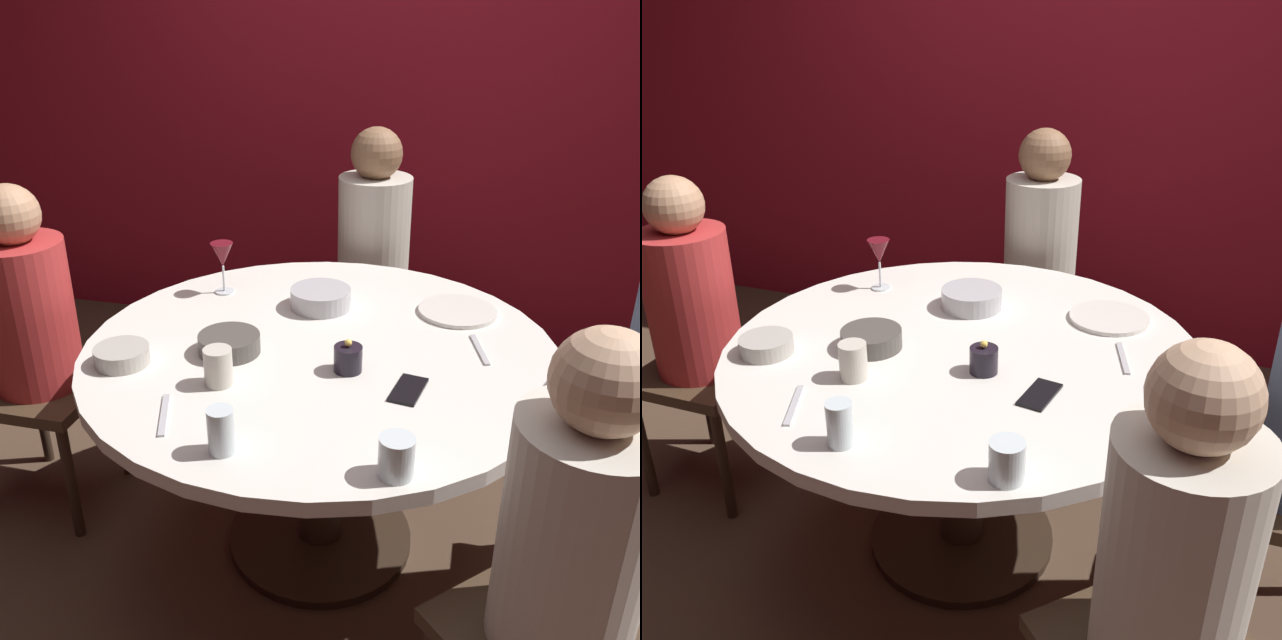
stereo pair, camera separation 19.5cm
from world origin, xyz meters
TOP-DOWN VIEW (x-y plane):
  - ground_plane at (0.00, 0.00)m, footprint 8.00×8.00m
  - back_wall at (0.00, 1.64)m, footprint 6.00×0.10m
  - dining_table at (0.00, 0.00)m, footprint 1.37×1.37m
  - seated_diner_left at (-0.96, 0.00)m, footprint 0.40×0.40m
  - seated_diner_back at (0.00, 0.93)m, footprint 0.40×0.40m
  - seated_diner_front_right at (0.65, -0.65)m, footprint 0.57×0.57m
  - candle_holder at (0.11, -0.13)m, footprint 0.08×0.08m
  - wine_glass at (-0.41, 0.30)m, footprint 0.08×0.08m
  - dinner_plate at (0.37, 0.32)m, footprint 0.25×0.25m
  - cell_phone at (0.28, -0.19)m, footprint 0.09×0.15m
  - bowl_serving_large at (-0.06, 0.26)m, footprint 0.20×0.20m
  - bowl_salad_center at (-0.24, -0.10)m, footprint 0.18×0.18m
  - bowl_small_white at (-0.50, -0.23)m, footprint 0.15×0.15m
  - cup_near_candle at (0.29, -0.54)m, footprint 0.08×0.08m
  - cup_by_left_diner at (-0.20, -0.27)m, footprint 0.07×0.07m
  - cup_by_right_diner at (-0.09, -0.55)m, footprint 0.06×0.06m
  - fork_near_plate at (0.45, 0.07)m, footprint 0.06×0.18m
  - knife_near_plate at (-0.28, -0.45)m, footprint 0.08×0.17m

SIDE VIEW (x-z plane):
  - ground_plane at x=0.00m, z-range 0.00..0.00m
  - dining_table at x=0.00m, z-range 0.22..0.94m
  - seated_diner_left at x=-0.96m, z-range 0.13..1.27m
  - seated_diner_front_right at x=0.65m, z-range 0.13..1.29m
  - fork_near_plate at x=0.45m, z-range 0.73..0.73m
  - knife_near_plate at x=-0.28m, z-range 0.73..0.73m
  - cell_phone at x=0.28m, z-range 0.73..0.73m
  - seated_diner_back at x=0.00m, z-range 0.14..1.33m
  - dinner_plate at x=0.37m, z-range 0.73..0.74m
  - bowl_small_white at x=-0.50m, z-range 0.73..0.77m
  - bowl_salad_center at x=-0.24m, z-range 0.73..0.78m
  - bowl_serving_large at x=-0.06m, z-range 0.73..0.79m
  - candle_holder at x=0.11m, z-range 0.72..0.81m
  - cup_near_candle at x=0.29m, z-range 0.73..0.82m
  - cup_by_left_diner at x=-0.20m, z-range 0.73..0.83m
  - cup_by_right_diner at x=-0.09m, z-range 0.73..0.83m
  - wine_glass at x=-0.41m, z-range 0.77..0.94m
  - back_wall at x=0.00m, z-range 0.00..2.60m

